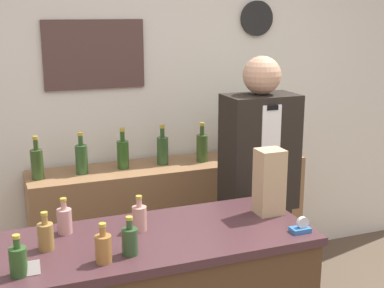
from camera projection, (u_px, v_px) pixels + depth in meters
name	position (u px, v px, depth m)	size (l,w,h in m)	color
back_wall	(149.00, 98.00, 3.83)	(5.20, 0.09, 2.70)	silver
back_shelf	(171.00, 226.00, 3.83)	(1.94, 0.41, 0.93)	#8E6642
shopkeeper	(258.00, 197.00, 3.28)	(0.43, 0.27, 1.71)	black
potted_plant	(264.00, 126.00, 3.92)	(0.30, 0.30, 0.39)	#9E998E
paper_bag	(269.00, 182.00, 2.67)	(0.13, 0.12, 0.33)	tan
tape_dispenser	(301.00, 227.00, 2.47)	(0.09, 0.06, 0.07)	#2D66A8
price_card_left	(28.00, 269.00, 2.06)	(0.09, 0.02, 0.06)	white
counter_bottle_0	(18.00, 260.00, 2.05)	(0.07, 0.07, 0.17)	#2B4E21
counter_bottle_1	(46.00, 235.00, 2.28)	(0.07, 0.07, 0.17)	olive
counter_bottle_2	(64.00, 220.00, 2.45)	(0.07, 0.07, 0.17)	tan
counter_bottle_3	(103.00, 248.00, 2.16)	(0.07, 0.07, 0.17)	#9D6A34
counter_bottle_4	(130.00, 240.00, 2.23)	(0.07, 0.07, 0.17)	#2D4928
counter_bottle_5	(139.00, 217.00, 2.48)	(0.07, 0.07, 0.17)	tan
shelf_bottle_0	(37.00, 163.00, 3.36)	(0.08, 0.08, 0.28)	#314A1F
shelf_bottle_1	(81.00, 158.00, 3.48)	(0.08, 0.08, 0.28)	#2E5227
shelf_bottle_2	(123.00, 153.00, 3.59)	(0.08, 0.08, 0.28)	#2A501E
shelf_bottle_3	(163.00, 149.00, 3.69)	(0.08, 0.08, 0.28)	#2C4C26
shelf_bottle_4	(202.00, 147.00, 3.76)	(0.08, 0.08, 0.28)	#344E21
shelf_bottle_5	(237.00, 143.00, 3.87)	(0.08, 0.08, 0.28)	#324F20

